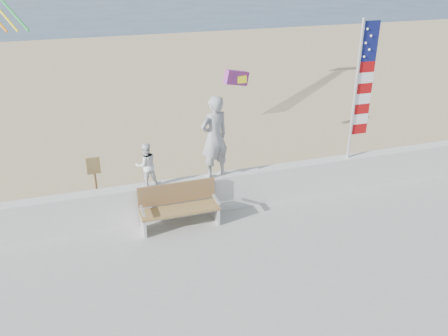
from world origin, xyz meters
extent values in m
plane|color=#2F445E|center=(0.00, 0.00, 0.00)|extent=(220.00, 220.00, 0.00)
cube|color=tan|center=(0.00, 9.00, 0.04)|extent=(90.00, 40.00, 0.08)
cube|color=silver|center=(0.00, 2.00, 0.63)|extent=(30.00, 0.35, 0.90)
imported|color=gray|center=(0.03, 2.00, 2.07)|extent=(0.83, 0.68, 1.98)
imported|color=silver|center=(-1.58, 2.00, 1.60)|extent=(0.56, 0.47, 1.03)
cube|color=olive|center=(-0.97, 1.45, 0.62)|extent=(1.80, 0.50, 0.06)
cube|color=brown|center=(-0.97, 1.72, 0.93)|extent=(1.80, 0.05, 0.50)
cube|color=silver|center=(-1.82, 1.45, 0.38)|extent=(0.06, 0.50, 0.40)
cube|color=silver|center=(-1.82, 1.40, 0.78)|extent=(0.06, 0.45, 0.05)
cube|color=silver|center=(-0.12, 1.45, 0.38)|extent=(0.06, 0.50, 0.40)
cube|color=silver|center=(-0.12, 1.40, 0.78)|extent=(0.06, 0.45, 0.05)
cylinder|color=silver|center=(3.65, 2.00, 2.83)|extent=(0.08, 0.08, 3.50)
cube|color=#0F1451|center=(3.89, 2.00, 4.03)|extent=(0.44, 0.02, 0.95)
cube|color=#9E0A0C|center=(3.89, 2.00, 1.84)|extent=(0.44, 0.02, 0.26)
cube|color=white|center=(3.89, 2.00, 2.10)|extent=(0.44, 0.02, 0.26)
cube|color=#9E0A0C|center=(3.89, 2.00, 2.37)|extent=(0.44, 0.02, 0.26)
cube|color=white|center=(3.89, 2.00, 2.63)|extent=(0.44, 0.02, 0.26)
cube|color=#9E0A0C|center=(3.89, 2.00, 2.89)|extent=(0.44, 0.02, 0.26)
cube|color=white|center=(3.89, 2.00, 3.16)|extent=(0.44, 0.02, 0.26)
cube|color=#9E0A0C|center=(3.89, 2.00, 3.42)|extent=(0.44, 0.02, 0.26)
sphere|color=white|center=(3.77, 1.98, 3.68)|extent=(0.06, 0.06, 0.06)
sphere|color=white|center=(3.89, 1.98, 3.84)|extent=(0.06, 0.06, 0.06)
sphere|color=white|center=(3.77, 1.98, 4.00)|extent=(0.06, 0.06, 0.06)
sphere|color=white|center=(3.89, 1.98, 4.16)|extent=(0.06, 0.06, 0.06)
sphere|color=white|center=(3.77, 1.98, 4.32)|extent=(0.06, 0.06, 0.06)
cube|color=red|center=(1.85, 5.68, 2.44)|extent=(0.86, 0.41, 0.58)
cube|color=yellow|center=(2.00, 5.68, 2.39)|extent=(0.30, 0.22, 0.21)
cylinder|color=olive|center=(-2.70, 2.94, 0.68)|extent=(0.07, 0.07, 1.20)
cube|color=olive|center=(-2.70, 2.92, 1.33)|extent=(0.32, 0.03, 0.42)
camera|label=1|loc=(-2.91, -7.76, 6.03)|focal=38.00mm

